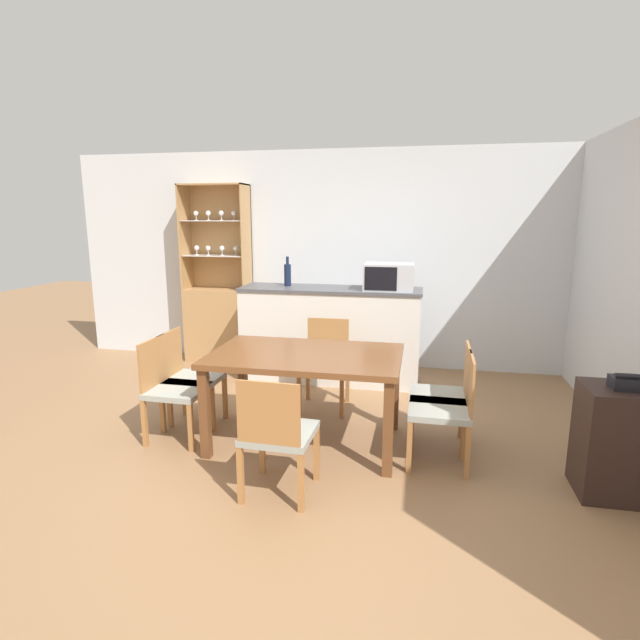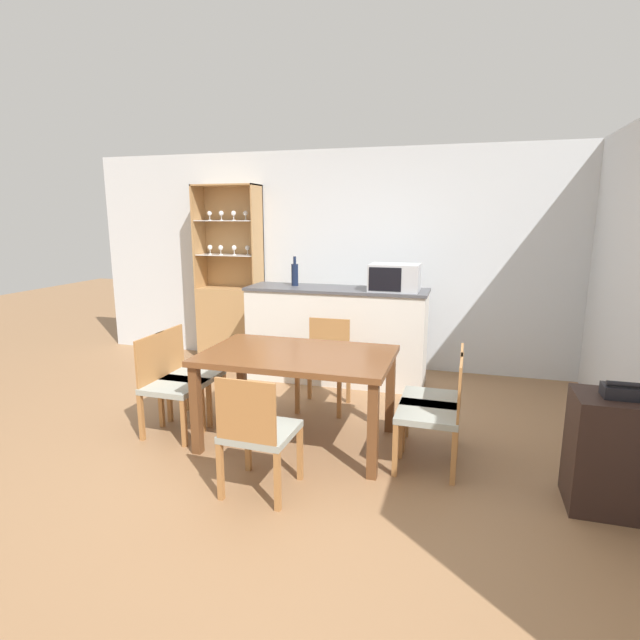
% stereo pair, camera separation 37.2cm
% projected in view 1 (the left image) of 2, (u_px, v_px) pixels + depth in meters
% --- Properties ---
extents(ground_plane, '(18.00, 18.00, 0.00)m').
position_uv_depth(ground_plane, '(286.00, 461.00, 3.71)').
color(ground_plane, '#936B47').
extents(wall_back, '(6.80, 0.06, 2.55)m').
position_uv_depth(wall_back, '(343.00, 260.00, 5.97)').
color(wall_back, silver).
rests_on(wall_back, ground_plane).
extents(kitchen_counter, '(1.96, 0.56, 1.03)m').
position_uv_depth(kitchen_counter, '(330.00, 334.00, 5.46)').
color(kitchen_counter, silver).
rests_on(kitchen_counter, ground_plane).
extents(display_cabinet, '(0.81, 0.34, 2.16)m').
position_uv_depth(display_cabinet, '(219.00, 311.00, 6.22)').
color(display_cabinet, tan).
rests_on(display_cabinet, ground_plane).
extents(dining_table, '(1.47, 0.93, 0.74)m').
position_uv_depth(dining_table, '(306.00, 364.00, 3.89)').
color(dining_table, brown).
rests_on(dining_table, ground_plane).
extents(dining_chair_side_left_far, '(0.44, 0.44, 0.83)m').
position_uv_depth(dining_chair_side_left_far, '(189.00, 378.00, 4.28)').
color(dining_chair_side_left_far, '#999E93').
rests_on(dining_chair_side_left_far, ground_plane).
extents(dining_chair_side_right_far, '(0.44, 0.44, 0.83)m').
position_uv_depth(dining_chair_side_right_far, '(444.00, 395.00, 3.86)').
color(dining_chair_side_right_far, '#999E93').
rests_on(dining_chair_side_right_far, ground_plane).
extents(dining_chair_head_far, '(0.44, 0.44, 0.83)m').
position_uv_depth(dining_chair_head_far, '(325.00, 363.00, 4.70)').
color(dining_chair_head_far, '#999E93').
rests_on(dining_chair_head_far, ground_plane).
extents(dining_chair_side_right_near, '(0.44, 0.44, 0.83)m').
position_uv_depth(dining_chair_side_right_near, '(446.00, 409.00, 3.60)').
color(dining_chair_side_right_near, '#999E93').
rests_on(dining_chair_side_right_near, ground_plane).
extents(dining_chair_side_left_near, '(0.44, 0.44, 0.83)m').
position_uv_depth(dining_chair_side_left_near, '(173.00, 389.00, 4.02)').
color(dining_chair_side_left_near, '#999E93').
rests_on(dining_chair_side_left_near, ground_plane).
extents(dining_chair_head_near, '(0.45, 0.45, 0.83)m').
position_uv_depth(dining_chair_head_near, '(277.00, 434.00, 3.18)').
color(dining_chair_head_near, '#999E93').
rests_on(dining_chair_head_near, ground_plane).
extents(microwave, '(0.51, 0.39, 0.28)m').
position_uv_depth(microwave, '(389.00, 277.00, 5.18)').
color(microwave, '#B7BABF').
rests_on(microwave, kitchen_counter).
extents(wine_bottle, '(0.08, 0.08, 0.32)m').
position_uv_depth(wine_bottle, '(288.00, 274.00, 5.48)').
color(wine_bottle, '#141E38').
rests_on(wine_bottle, kitchen_counter).
extents(side_cabinet, '(0.57, 0.40, 0.73)m').
position_uv_depth(side_cabinet, '(627.00, 443.00, 3.19)').
color(side_cabinet, black).
rests_on(side_cabinet, ground_plane).
extents(telephone, '(0.22, 0.14, 0.11)m').
position_uv_depth(telephone, '(630.00, 383.00, 3.10)').
color(telephone, black).
rests_on(telephone, side_cabinet).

